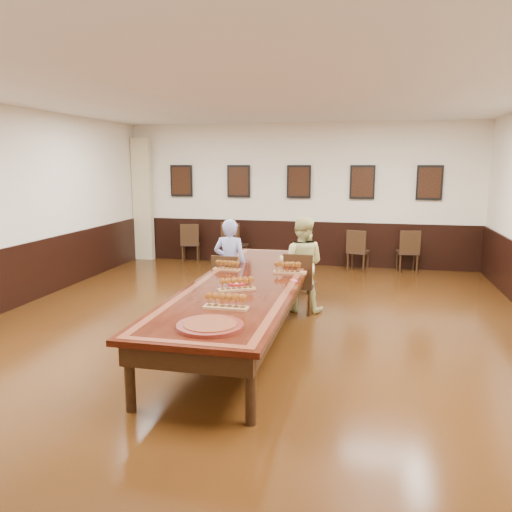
% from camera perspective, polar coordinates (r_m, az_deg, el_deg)
% --- Properties ---
extents(floor, '(8.00, 10.00, 0.02)m').
position_cam_1_polar(floor, '(6.90, -0.91, -9.02)').
color(floor, black).
rests_on(floor, ground).
extents(ceiling, '(8.00, 10.00, 0.02)m').
position_cam_1_polar(ceiling, '(6.57, -1.00, 18.51)').
color(ceiling, white).
rests_on(ceiling, floor).
extents(wall_back, '(8.00, 0.02, 3.20)m').
position_cam_1_polar(wall_back, '(11.45, 4.94, 6.97)').
color(wall_back, '#F0E3C9').
rests_on(wall_back, floor).
extents(chair_man, '(0.43, 0.47, 0.91)m').
position_cam_1_polar(chair_man, '(7.89, -3.15, -3.01)').
color(chair_man, black).
rests_on(chair_man, floor).
extents(chair_woman, '(0.47, 0.51, 0.95)m').
position_cam_1_polar(chair_woman, '(7.80, 5.04, -3.02)').
color(chair_woman, black).
rests_on(chair_woman, floor).
extents(spare_chair_a, '(0.53, 0.55, 0.92)m').
position_cam_1_polar(spare_chair_a, '(11.94, -7.48, 1.55)').
color(spare_chair_a, black).
rests_on(spare_chair_a, floor).
extents(spare_chair_b, '(0.58, 0.61, 0.99)m').
position_cam_1_polar(spare_chair_b, '(11.44, -2.44, 1.43)').
color(spare_chair_b, black).
rests_on(spare_chair_b, floor).
extents(spare_chair_c, '(0.52, 0.55, 0.90)m').
position_cam_1_polar(spare_chair_c, '(11.06, 11.61, 0.67)').
color(spare_chair_c, black).
rests_on(spare_chair_c, floor).
extents(spare_chair_d, '(0.48, 0.52, 0.92)m').
position_cam_1_polar(spare_chair_d, '(11.18, 16.93, 0.58)').
color(spare_chair_d, black).
rests_on(spare_chair_d, floor).
extents(person_man, '(0.54, 0.36, 1.45)m').
position_cam_1_polar(person_man, '(7.92, -2.97, -0.95)').
color(person_man, '#4C5BBE').
rests_on(person_man, floor).
extents(person_woman, '(0.77, 0.61, 1.49)m').
position_cam_1_polar(person_woman, '(7.84, 5.20, -0.94)').
color(person_woman, '#DCD98A').
rests_on(person_woman, floor).
extents(pink_phone, '(0.12, 0.15, 0.01)m').
position_cam_1_polar(pink_phone, '(6.71, 4.34, -2.80)').
color(pink_phone, '#E24B85').
rests_on(pink_phone, conference_table).
extents(curtain, '(0.45, 0.18, 2.90)m').
position_cam_1_polar(curtain, '(12.35, -12.81, 6.31)').
color(curtain, '#C8B989').
rests_on(curtain, floor).
extents(wainscoting, '(8.00, 10.00, 1.00)m').
position_cam_1_polar(wainscoting, '(6.74, -0.93, -4.94)').
color(wainscoting, black).
rests_on(wainscoting, floor).
extents(conference_table, '(1.40, 5.00, 0.76)m').
position_cam_1_polar(conference_table, '(6.72, -0.93, -4.02)').
color(conference_table, black).
rests_on(conference_table, floor).
extents(posters, '(6.14, 0.04, 0.74)m').
position_cam_1_polar(posters, '(11.37, 4.92, 8.46)').
color(posters, black).
rests_on(posters, wall_back).
extents(flight_a, '(0.42, 0.16, 0.15)m').
position_cam_1_polar(flight_a, '(7.34, -3.33, -1.10)').
color(flight_a, '#98673F').
rests_on(flight_a, conference_table).
extents(flight_b, '(0.48, 0.17, 0.18)m').
position_cam_1_polar(flight_b, '(7.13, 3.82, -1.36)').
color(flight_b, '#98673F').
rests_on(flight_b, conference_table).
extents(flight_c, '(0.47, 0.34, 0.17)m').
position_cam_1_polar(flight_c, '(6.16, -2.21, -3.25)').
color(flight_c, '#98673F').
rests_on(flight_c, conference_table).
extents(flight_d, '(0.49, 0.15, 0.18)m').
position_cam_1_polar(flight_d, '(5.40, -3.47, -5.22)').
color(flight_d, '#98673F').
rests_on(flight_d, conference_table).
extents(red_plate_grp, '(0.22, 0.22, 0.03)m').
position_cam_1_polar(red_plate_grp, '(6.50, -2.25, -3.15)').
color(red_plate_grp, '#B00B1C').
rests_on(red_plate_grp, conference_table).
extents(carved_platter, '(0.68, 0.68, 0.05)m').
position_cam_1_polar(carved_platter, '(4.81, -5.27, -7.95)').
color(carved_platter, '#501410').
rests_on(carved_platter, conference_table).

